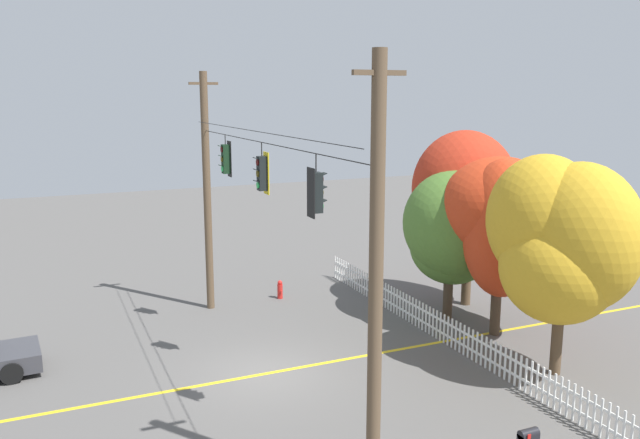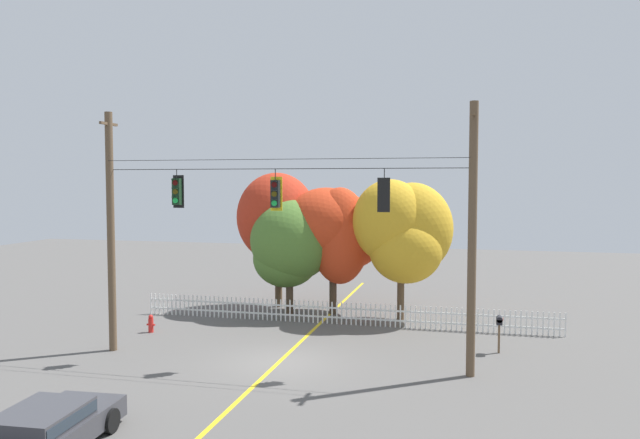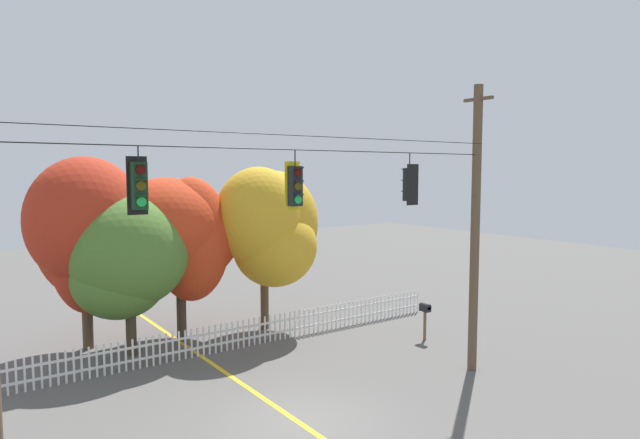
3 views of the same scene
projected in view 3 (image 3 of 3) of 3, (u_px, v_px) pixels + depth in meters
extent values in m
plane|color=#565451|center=(300.00, 423.00, 14.20)|extent=(80.00, 80.00, 0.00)
cube|color=gold|center=(300.00, 423.00, 14.20)|extent=(0.16, 36.00, 0.01)
cylinder|color=brown|center=(475.00, 230.00, 17.68)|extent=(0.29, 0.29, 9.17)
cube|color=brown|center=(478.00, 99.00, 17.32)|extent=(0.10, 1.10, 0.10)
cylinder|color=black|center=(299.00, 150.00, 13.60)|extent=(13.26, 0.02, 0.02)
cylinder|color=black|center=(304.00, 136.00, 13.36)|extent=(13.26, 0.02, 0.02)
cylinder|color=black|center=(138.00, 154.00, 11.35)|extent=(0.03, 0.03, 0.33)
cube|color=black|center=(137.00, 186.00, 11.51)|extent=(0.43, 0.02, 1.22)
cube|color=black|center=(139.00, 186.00, 11.40)|extent=(0.30, 0.24, 0.99)
cylinder|color=#410706|center=(141.00, 170.00, 11.26)|extent=(0.20, 0.03, 0.20)
cube|color=black|center=(141.00, 164.00, 11.22)|extent=(0.22, 0.12, 0.06)
cylinder|color=#463B09|center=(141.00, 186.00, 11.29)|extent=(0.20, 0.03, 0.20)
cube|color=black|center=(142.00, 180.00, 11.25)|extent=(0.22, 0.12, 0.06)
cylinder|color=green|center=(142.00, 202.00, 11.32)|extent=(0.20, 0.03, 0.20)
cube|color=black|center=(142.00, 196.00, 11.27)|extent=(0.22, 0.12, 0.06)
cylinder|color=black|center=(295.00, 158.00, 13.55)|extent=(0.03, 0.03, 0.40)
cube|color=yellow|center=(292.00, 186.00, 13.72)|extent=(0.43, 0.02, 1.22)
cube|color=black|center=(295.00, 186.00, 13.61)|extent=(0.30, 0.24, 0.98)
cylinder|color=#410706|center=(298.00, 173.00, 13.47)|extent=(0.20, 0.03, 0.20)
cube|color=black|center=(299.00, 168.00, 13.43)|extent=(0.22, 0.12, 0.06)
cylinder|color=#463B09|center=(298.00, 186.00, 13.50)|extent=(0.20, 0.03, 0.20)
cube|color=black|center=(299.00, 182.00, 13.45)|extent=(0.22, 0.12, 0.06)
cylinder|color=green|center=(298.00, 200.00, 13.53)|extent=(0.20, 0.03, 0.20)
cube|color=black|center=(299.00, 195.00, 13.48)|extent=(0.22, 0.12, 0.06)
cylinder|color=black|center=(410.00, 160.00, 15.79)|extent=(0.03, 0.03, 0.43)
cube|color=black|center=(413.00, 185.00, 15.75)|extent=(0.43, 0.02, 1.17)
cube|color=black|center=(409.00, 185.00, 15.85)|extent=(0.30, 0.24, 0.95)
cylinder|color=#410706|center=(406.00, 174.00, 15.94)|extent=(0.20, 0.03, 0.20)
cube|color=black|center=(405.00, 170.00, 15.96)|extent=(0.22, 0.12, 0.06)
cylinder|color=#463B09|center=(406.00, 184.00, 15.96)|extent=(0.20, 0.03, 0.20)
cube|color=black|center=(405.00, 180.00, 15.99)|extent=(0.22, 0.12, 0.06)
cylinder|color=green|center=(406.00, 195.00, 15.99)|extent=(0.20, 0.03, 0.20)
cube|color=black|center=(405.00, 191.00, 16.02)|extent=(0.22, 0.12, 0.06)
cube|color=white|center=(7.00, 378.00, 15.90)|extent=(0.06, 0.04, 1.02)
cube|color=white|center=(16.00, 377.00, 16.03)|extent=(0.06, 0.04, 1.02)
cube|color=white|center=(25.00, 375.00, 16.16)|extent=(0.06, 0.04, 1.02)
cube|color=white|center=(33.00, 373.00, 16.29)|extent=(0.06, 0.04, 1.02)
cube|color=white|center=(42.00, 372.00, 16.42)|extent=(0.06, 0.04, 1.02)
cube|color=white|center=(50.00, 370.00, 16.55)|extent=(0.06, 0.04, 1.02)
cube|color=white|center=(58.00, 369.00, 16.67)|extent=(0.06, 0.04, 1.02)
cube|color=white|center=(66.00, 367.00, 16.80)|extent=(0.06, 0.04, 1.02)
cube|color=white|center=(74.00, 366.00, 16.93)|extent=(0.06, 0.04, 1.02)
cube|color=white|center=(82.00, 364.00, 17.06)|extent=(0.06, 0.04, 1.02)
cube|color=white|center=(89.00, 363.00, 17.19)|extent=(0.06, 0.04, 1.02)
cube|color=white|center=(97.00, 361.00, 17.32)|extent=(0.06, 0.04, 1.02)
cube|color=white|center=(104.00, 360.00, 17.45)|extent=(0.06, 0.04, 1.02)
cube|color=white|center=(112.00, 359.00, 17.57)|extent=(0.06, 0.04, 1.02)
cube|color=white|center=(119.00, 357.00, 17.70)|extent=(0.06, 0.04, 1.02)
cube|color=white|center=(126.00, 356.00, 17.83)|extent=(0.06, 0.04, 1.02)
cube|color=white|center=(133.00, 355.00, 17.96)|extent=(0.06, 0.04, 1.02)
cube|color=white|center=(140.00, 353.00, 18.09)|extent=(0.06, 0.04, 1.02)
cube|color=white|center=(147.00, 352.00, 18.22)|extent=(0.06, 0.04, 1.02)
cube|color=white|center=(153.00, 351.00, 18.35)|extent=(0.06, 0.04, 1.02)
cube|color=white|center=(160.00, 350.00, 18.47)|extent=(0.06, 0.04, 1.02)
cube|color=white|center=(166.00, 348.00, 18.60)|extent=(0.06, 0.04, 1.02)
cube|color=white|center=(173.00, 347.00, 18.73)|extent=(0.06, 0.04, 1.02)
cube|color=white|center=(179.00, 346.00, 18.86)|extent=(0.06, 0.04, 1.02)
cube|color=white|center=(185.00, 345.00, 18.99)|extent=(0.06, 0.04, 1.02)
cube|color=white|center=(192.00, 344.00, 19.12)|extent=(0.06, 0.04, 1.02)
cube|color=white|center=(198.00, 342.00, 19.25)|extent=(0.06, 0.04, 1.02)
cube|color=white|center=(204.00, 341.00, 19.37)|extent=(0.06, 0.04, 1.02)
cube|color=white|center=(210.00, 340.00, 19.50)|extent=(0.06, 0.04, 1.02)
cube|color=white|center=(215.00, 339.00, 19.63)|extent=(0.06, 0.04, 1.02)
cube|color=white|center=(221.00, 338.00, 19.76)|extent=(0.06, 0.04, 1.02)
cube|color=white|center=(227.00, 337.00, 19.89)|extent=(0.06, 0.04, 1.02)
cube|color=white|center=(233.00, 336.00, 20.02)|extent=(0.06, 0.04, 1.02)
cube|color=white|center=(238.00, 335.00, 20.15)|extent=(0.06, 0.04, 1.02)
cube|color=white|center=(244.00, 334.00, 20.27)|extent=(0.06, 0.04, 1.02)
cube|color=white|center=(249.00, 333.00, 20.40)|extent=(0.06, 0.04, 1.02)
cube|color=white|center=(254.00, 332.00, 20.53)|extent=(0.06, 0.04, 1.02)
cube|color=white|center=(260.00, 331.00, 20.66)|extent=(0.06, 0.04, 1.02)
cube|color=white|center=(265.00, 330.00, 20.79)|extent=(0.06, 0.04, 1.02)
cube|color=white|center=(270.00, 329.00, 20.92)|extent=(0.06, 0.04, 1.02)
cube|color=white|center=(275.00, 328.00, 21.05)|extent=(0.06, 0.04, 1.02)
cube|color=white|center=(280.00, 327.00, 21.17)|extent=(0.06, 0.04, 1.02)
cube|color=white|center=(285.00, 326.00, 21.30)|extent=(0.06, 0.04, 1.02)
cube|color=white|center=(290.00, 325.00, 21.43)|extent=(0.06, 0.04, 1.02)
cube|color=white|center=(295.00, 324.00, 21.56)|extent=(0.06, 0.04, 1.02)
cube|color=white|center=(300.00, 323.00, 21.69)|extent=(0.06, 0.04, 1.02)
cube|color=white|center=(304.00, 322.00, 21.82)|extent=(0.06, 0.04, 1.02)
cube|color=white|center=(309.00, 321.00, 21.95)|extent=(0.06, 0.04, 1.02)
cube|color=white|center=(314.00, 321.00, 22.07)|extent=(0.06, 0.04, 1.02)
cube|color=white|center=(318.00, 320.00, 22.20)|extent=(0.06, 0.04, 1.02)
cube|color=white|center=(323.00, 319.00, 22.33)|extent=(0.06, 0.04, 1.02)
cube|color=white|center=(327.00, 318.00, 22.46)|extent=(0.06, 0.04, 1.02)
cube|color=white|center=(332.00, 317.00, 22.59)|extent=(0.06, 0.04, 1.02)
cube|color=white|center=(336.00, 316.00, 22.72)|extent=(0.06, 0.04, 1.02)
cube|color=white|center=(340.00, 315.00, 22.85)|extent=(0.06, 0.04, 1.02)
cube|color=white|center=(345.00, 315.00, 22.98)|extent=(0.06, 0.04, 1.02)
cube|color=white|center=(349.00, 314.00, 23.10)|extent=(0.06, 0.04, 1.02)
cube|color=white|center=(353.00, 313.00, 23.23)|extent=(0.06, 0.04, 1.02)
cube|color=white|center=(357.00, 312.00, 23.36)|extent=(0.06, 0.04, 1.02)
cube|color=white|center=(361.00, 312.00, 23.49)|extent=(0.06, 0.04, 1.02)
cube|color=white|center=(365.00, 311.00, 23.62)|extent=(0.06, 0.04, 1.02)
cube|color=white|center=(369.00, 310.00, 23.75)|extent=(0.06, 0.04, 1.02)
cube|color=white|center=(373.00, 309.00, 23.88)|extent=(0.06, 0.04, 1.02)
cube|color=white|center=(377.00, 309.00, 24.00)|extent=(0.06, 0.04, 1.02)
cube|color=white|center=(381.00, 308.00, 24.13)|extent=(0.06, 0.04, 1.02)
cube|color=white|center=(385.00, 307.00, 24.26)|extent=(0.06, 0.04, 1.02)
cube|color=white|center=(389.00, 306.00, 24.39)|extent=(0.06, 0.04, 1.02)
cube|color=white|center=(392.00, 306.00, 24.52)|extent=(0.06, 0.04, 1.02)
cube|color=white|center=(396.00, 305.00, 24.65)|extent=(0.06, 0.04, 1.02)
cube|color=white|center=(400.00, 304.00, 24.78)|extent=(0.06, 0.04, 1.02)
cube|color=white|center=(403.00, 304.00, 24.90)|extent=(0.06, 0.04, 1.02)
cube|color=white|center=(407.00, 303.00, 25.03)|extent=(0.06, 0.04, 1.02)
cube|color=white|center=(411.00, 302.00, 25.16)|extent=(0.06, 0.04, 1.02)
cube|color=white|center=(414.00, 302.00, 25.29)|extent=(0.06, 0.04, 1.02)
cube|color=white|center=(418.00, 301.00, 25.42)|extent=(0.06, 0.04, 1.02)
cube|color=white|center=(227.00, 342.00, 19.93)|extent=(19.24, 0.03, 0.08)
cube|color=white|center=(226.00, 331.00, 19.89)|extent=(19.24, 0.03, 0.08)
cylinder|color=brown|center=(87.00, 317.00, 20.11)|extent=(0.38, 0.38, 2.35)
ellipsoid|color=#B22D19|center=(86.00, 248.00, 19.56)|extent=(2.56, 2.45, 4.72)
ellipsoid|color=#B22D19|center=(83.00, 232.00, 19.97)|extent=(3.39, 2.97, 4.73)
ellipsoid|color=#B22D19|center=(86.00, 221.00, 19.55)|extent=(4.10, 4.01, 4.56)
cylinder|color=#473828|center=(131.00, 328.00, 19.42)|extent=(0.36, 0.36, 1.94)
ellipsoid|color=#4C752D|center=(120.00, 278.00, 19.35)|extent=(3.29, 3.11, 2.87)
ellipsoid|color=#4C752D|center=(129.00, 251.00, 19.42)|extent=(4.19, 3.90, 4.01)
ellipsoid|color=#4C752D|center=(114.00, 245.00, 19.26)|extent=(2.99, 2.75, 3.38)
cylinder|color=#473828|center=(181.00, 308.00, 21.05)|extent=(0.36, 0.36, 2.51)
ellipsoid|color=red|center=(192.00, 239.00, 20.87)|extent=(2.95, 2.60, 4.72)
ellipsoid|color=red|center=(188.00, 234.00, 21.43)|extent=(4.09, 3.71, 3.73)
ellipsoid|color=red|center=(167.00, 225.00, 20.74)|extent=(4.20, 4.02, 3.56)
cylinder|color=brown|center=(265.00, 297.00, 22.63)|extent=(0.34, 0.34, 2.61)
ellipsoid|color=gold|center=(275.00, 246.00, 22.25)|extent=(3.44, 3.24, 3.27)
ellipsoid|color=gold|center=(274.00, 223.00, 22.68)|extent=(3.83, 3.18, 4.31)
ellipsoid|color=gold|center=(259.00, 217.00, 21.72)|extent=(3.52, 3.10, 3.91)
cube|color=brown|center=(425.00, 326.00, 21.19)|extent=(0.08, 0.08, 1.11)
cube|color=black|center=(425.00, 309.00, 21.13)|extent=(0.22, 0.44, 0.20)
cylinder|color=black|center=(425.00, 306.00, 21.12)|extent=(0.22, 0.44, 0.22)
cube|color=red|center=(429.00, 306.00, 21.12)|extent=(0.02, 0.08, 0.12)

